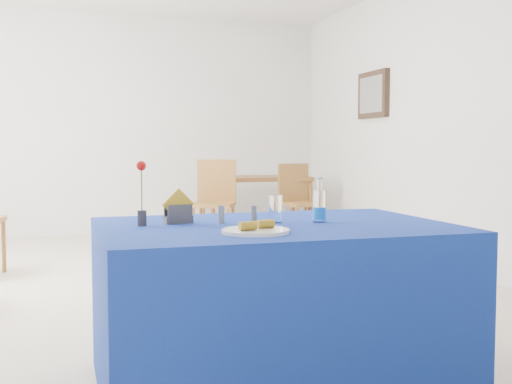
# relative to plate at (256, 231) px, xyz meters

# --- Properties ---
(floor) EXTENTS (7.00, 7.00, 0.00)m
(floor) POSITION_rel_plate_xyz_m (0.13, 2.36, -0.77)
(floor) COLOR beige
(floor) RESTS_ON ground
(room_shell) EXTENTS (7.00, 7.00, 7.00)m
(room_shell) POSITION_rel_plate_xyz_m (0.13, 2.36, 0.98)
(room_shell) COLOR silver
(room_shell) RESTS_ON ground
(picture_frame) EXTENTS (0.06, 0.64, 0.52)m
(picture_frame) POSITION_rel_plate_xyz_m (2.60, 3.96, 0.93)
(picture_frame) COLOR black
(picture_frame) RESTS_ON room_shell
(picture_art) EXTENTS (0.02, 0.52, 0.40)m
(picture_art) POSITION_rel_plate_xyz_m (2.58, 3.96, 0.93)
(picture_art) COLOR #998C66
(picture_art) RESTS_ON room_shell
(plate) EXTENTS (0.28, 0.28, 0.01)m
(plate) POSITION_rel_plate_xyz_m (0.00, 0.00, 0.00)
(plate) COLOR white
(plate) RESTS_ON blue_table
(drinking_glass) EXTENTS (0.06, 0.06, 0.13)m
(drinking_glass) POSITION_rel_plate_xyz_m (0.20, 0.32, 0.06)
(drinking_glass) COLOR white
(drinking_glass) RESTS_ON blue_table
(salt_shaker) EXTENTS (0.03, 0.03, 0.08)m
(salt_shaker) POSITION_rel_plate_xyz_m (-0.05, 0.37, 0.04)
(salt_shaker) COLOR gray
(salt_shaker) RESTS_ON blue_table
(pepper_shaker) EXTENTS (0.03, 0.03, 0.08)m
(pepper_shaker) POSITION_rel_plate_xyz_m (0.09, 0.31, 0.04)
(pepper_shaker) COLOR slate
(pepper_shaker) RESTS_ON blue_table
(blue_table) EXTENTS (1.60, 1.10, 0.76)m
(blue_table) POSITION_rel_plate_xyz_m (0.18, 0.27, -0.39)
(blue_table) COLOR #102F98
(blue_table) RESTS_ON floor
(water_bottle) EXTENTS (0.06, 0.06, 0.21)m
(water_bottle) POSITION_rel_plate_xyz_m (0.41, 0.29, 0.06)
(water_bottle) COLOR white
(water_bottle) RESTS_ON blue_table
(napkin_holder) EXTENTS (0.15, 0.08, 0.17)m
(napkin_holder) POSITION_rel_plate_xyz_m (-0.25, 0.42, 0.04)
(napkin_holder) COLOR #36353A
(napkin_holder) RESTS_ON blue_table
(rose_vase) EXTENTS (0.04, 0.04, 0.29)m
(rose_vase) POSITION_rel_plate_xyz_m (-0.42, 0.38, 0.13)
(rose_vase) COLOR #28272D
(rose_vase) RESTS_ON blue_table
(oak_table) EXTENTS (1.30, 0.88, 0.76)m
(oak_table) POSITION_rel_plate_xyz_m (1.57, 5.05, -0.09)
(oak_table) COLOR brown
(oak_table) RESTS_ON floor
(chair_bg_left) EXTENTS (0.58, 0.58, 0.98)m
(chair_bg_left) POSITION_rel_plate_xyz_m (0.89, 4.40, -0.20)
(chair_bg_left) COLOR brown
(chair_bg_left) RESTS_ON floor
(chair_bg_right) EXTENTS (0.49, 0.49, 0.92)m
(chair_bg_right) POSITION_rel_plate_xyz_m (1.93, 4.54, -0.24)
(chair_bg_right) COLOR brown
(chair_bg_right) RESTS_ON floor
(banana_pieces) EXTENTS (0.17, 0.09, 0.04)m
(banana_pieces) POSITION_rel_plate_xyz_m (0.01, -0.00, 0.03)
(banana_pieces) COLOR gold
(banana_pieces) RESTS_ON plate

